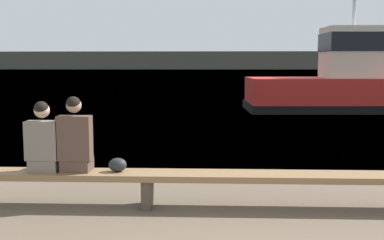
{
  "coord_description": "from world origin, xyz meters",
  "views": [
    {
      "loc": [
        0.0,
        -2.9,
        1.91
      ],
      "look_at": [
        -0.39,
        6.34,
        0.82
      ],
      "focal_mm": 45.0,
      "sensor_mm": 36.0,
      "label": 1
    }
  ],
  "objects": [
    {
      "name": "far_shoreline",
      "position": [
        0.0,
        159.07,
        2.9
      ],
      "size": [
        600.0,
        12.0,
        5.79
      ],
      "primitive_type": "cube",
      "color": "#4C4C42",
      "rests_on": "ground"
    },
    {
      "name": "shopping_bag",
      "position": [
        -1.26,
        3.36,
        0.56
      ],
      "size": [
        0.24,
        0.19,
        0.19
      ],
      "color": "#232328",
      "rests_on": "bench_main"
    },
    {
      "name": "tugboat_red",
      "position": [
        5.63,
        16.93,
        1.06
      ],
      "size": [
        8.38,
        3.66,
        6.36
      ],
      "rotation": [
        0.0,
        0.0,
        1.62
      ],
      "color": "red",
      "rests_on": "water_surface"
    },
    {
      "name": "water_surface",
      "position": [
        0.0,
        124.69,
        0.0
      ],
      "size": [
        240.0,
        240.0,
        0.0
      ],
      "primitive_type": "plane",
      "color": "teal",
      "rests_on": "ground"
    },
    {
      "name": "bench_main",
      "position": [
        -0.86,
        3.34,
        0.4
      ],
      "size": [
        8.29,
        0.49,
        0.47
      ],
      "color": "brown",
      "rests_on": "ground"
    },
    {
      "name": "person_left",
      "position": [
        -2.25,
        3.34,
        0.88
      ],
      "size": [
        0.44,
        0.36,
        0.95
      ],
      "color": "#70665B",
      "rests_on": "bench_main"
    },
    {
      "name": "person_right",
      "position": [
        -1.82,
        3.34,
        0.91
      ],
      "size": [
        0.44,
        0.36,
        1.01
      ],
      "color": "#4C382D",
      "rests_on": "bench_main"
    }
  ]
}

